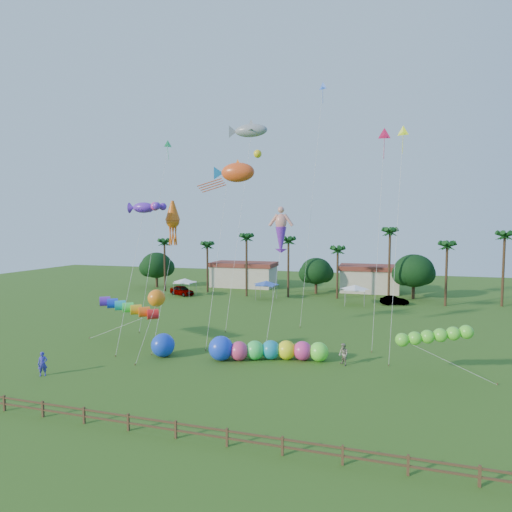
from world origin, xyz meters
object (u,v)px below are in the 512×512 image
(car_a, at_px, (182,290))
(spectator_b, at_px, (343,354))
(caterpillar_inflatable, at_px, (264,350))
(car_b, at_px, (394,300))
(blue_ball, at_px, (163,345))
(spectator_a, at_px, (43,364))

(car_a, distance_m, spectator_b, 40.66)
(spectator_b, xyz_separation_m, caterpillar_inflatable, (-6.80, -0.59, -0.03))
(car_b, xyz_separation_m, blue_ball, (-21.43, -31.48, 0.39))
(caterpillar_inflatable, bearing_deg, car_a, 112.48)
(spectator_a, distance_m, caterpillar_inflatable, 17.80)
(caterpillar_inflatable, bearing_deg, spectator_a, -167.08)
(blue_ball, bearing_deg, car_a, 113.67)
(car_a, relative_size, car_b, 1.20)
(car_b, distance_m, spectator_a, 47.53)
(car_b, bearing_deg, caterpillar_inflatable, 141.32)
(car_a, relative_size, spectator_b, 2.61)
(car_a, bearing_deg, spectator_a, -144.85)
(car_a, relative_size, spectator_a, 2.56)
(spectator_b, height_order, caterpillar_inflatable, caterpillar_inflatable)
(spectator_a, bearing_deg, caterpillar_inflatable, -6.14)
(blue_ball, bearing_deg, spectator_b, 7.88)
(car_b, xyz_separation_m, spectator_b, (-5.66, -29.30, 0.26))
(spectator_a, xyz_separation_m, spectator_b, (22.50, 8.99, -0.02))
(car_b, distance_m, blue_ball, 38.09)
(car_a, relative_size, blue_ball, 2.30)
(spectator_b, distance_m, caterpillar_inflatable, 6.82)
(car_a, xyz_separation_m, blue_ball, (13.38, -30.52, 0.23))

